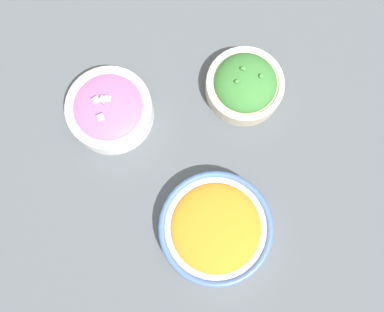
# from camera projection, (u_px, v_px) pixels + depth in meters

# --- Properties ---
(ground_plane) EXTENTS (3.00, 3.00, 0.00)m
(ground_plane) POSITION_uv_depth(u_px,v_px,m) (192.00, 159.00, 0.82)
(ground_plane) COLOR #4C5156
(bowl_carrots) EXTENTS (0.21, 0.21, 0.06)m
(bowl_carrots) POSITION_uv_depth(u_px,v_px,m) (216.00, 228.00, 0.77)
(bowl_carrots) COLOR white
(bowl_carrots) RESTS_ON ground_plane
(bowl_red_onion) EXTENTS (0.16, 0.16, 0.07)m
(bowl_red_onion) POSITION_uv_depth(u_px,v_px,m) (110.00, 110.00, 0.81)
(bowl_red_onion) COLOR white
(bowl_red_onion) RESTS_ON ground_plane
(bowl_broccoli) EXTENTS (0.15, 0.15, 0.08)m
(bowl_broccoli) POSITION_uv_depth(u_px,v_px,m) (245.00, 85.00, 0.82)
(bowl_broccoli) COLOR beige
(bowl_broccoli) RESTS_ON ground_plane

